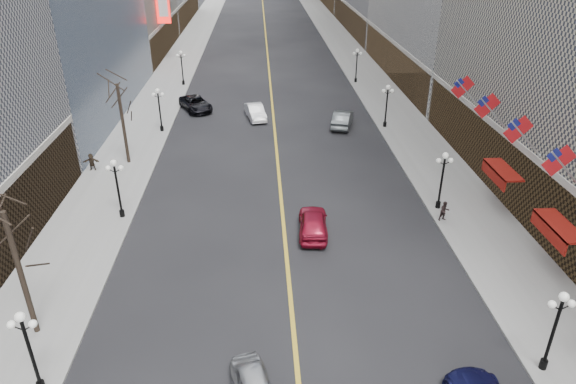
{
  "coord_description": "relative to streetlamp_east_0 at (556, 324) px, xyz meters",
  "views": [
    {
      "loc": [
        -1.46,
        -3.38,
        18.99
      ],
      "look_at": [
        -0.35,
        16.42,
        8.8
      ],
      "focal_mm": 32.0,
      "sensor_mm": 36.0,
      "label": 1
    }
  ],
  "objects": [
    {
      "name": "car_sb_mid",
      "position": [
        -9.8,
        13.14,
        -2.06
      ],
      "size": [
        2.34,
        5.05,
        1.68
      ],
      "primitive_type": "imported",
      "rotation": [
        0.0,
        0.0,
        3.07
      ],
      "color": "maroon",
      "rests_on": "ground"
    },
    {
      "name": "flag_5",
      "position": [
        3.51,
        23.0,
        4.39
      ],
      "size": [
        2.87,
        0.12,
        2.87
      ],
      "color": "#B2B2B7",
      "rests_on": "ground"
    },
    {
      "name": "tree_west_far",
      "position": [
        -25.3,
        26.0,
        3.34
      ],
      "size": [
        3.6,
        3.6,
        7.92
      ],
      "color": "#2D231C",
      "rests_on": "sidewalk_west"
    },
    {
      "name": "streetlamp_east_1",
      "position": [
        0.0,
        16.0,
        0.0
      ],
      "size": [
        1.26,
        0.44,
        4.52
      ],
      "color": "black",
      "rests_on": "sidewalk_east"
    },
    {
      "name": "flag_2",
      "position": [
        3.51,
        8.0,
        4.39
      ],
      "size": [
        2.87,
        0.12,
        2.87
      ],
      "color": "#B2B2B7",
      "rests_on": "ground"
    },
    {
      "name": "streetlamp_west_1",
      "position": [
        -23.6,
        16.0,
        0.0
      ],
      "size": [
        1.26,
        0.44,
        4.52
      ],
      "color": "black",
      "rests_on": "sidewalk_west"
    },
    {
      "name": "awning_b",
      "position": [
        4.3,
        8.0,
        0.18
      ],
      "size": [
        1.4,
        4.0,
        0.93
      ],
      "color": "maroon",
      "rests_on": "ground"
    },
    {
      "name": "ped_west_far",
      "position": [
        -28.08,
        24.44,
        -1.99
      ],
      "size": [
        1.43,
        0.44,
        1.53
      ],
      "primitive_type": "imported",
      "rotation": [
        0.0,
        0.0,
        0.02
      ],
      "color": "black",
      "rests_on": "sidewalk_west"
    },
    {
      "name": "sidewalk_east",
      "position": [
        2.2,
        56.0,
        -2.83
      ],
      "size": [
        6.0,
        230.0,
        0.15
      ],
      "primitive_type": "cube",
      "color": "gray",
      "rests_on": "ground"
    },
    {
      "name": "car_nb_mid",
      "position": [
        -13.8,
        37.72,
        -2.11
      ],
      "size": [
        2.61,
        5.07,
        1.59
      ],
      "primitive_type": "imported",
      "rotation": [
        0.0,
        0.0,
        0.2
      ],
      "color": "white",
      "rests_on": "ground"
    },
    {
      "name": "flag_3",
      "position": [
        3.51,
        13.0,
        4.39
      ],
      "size": [
        2.87,
        0.12,
        2.87
      ],
      "color": "#B2B2B7",
      "rests_on": "ground"
    },
    {
      "name": "streetlamp_west_3",
      "position": [
        -23.6,
        52.0,
        0.0
      ],
      "size": [
        1.26,
        0.44,
        4.52
      ],
      "color": "black",
      "rests_on": "sidewalk_west"
    },
    {
      "name": "flag_4",
      "position": [
        3.51,
        18.0,
        4.39
      ],
      "size": [
        2.87,
        0.12,
        2.87
      ],
      "color": "#B2B2B7",
      "rests_on": "ground"
    },
    {
      "name": "streetlamp_east_2",
      "position": [
        0.0,
        34.0,
        0.0
      ],
      "size": [
        1.26,
        0.44,
        4.52
      ],
      "color": "black",
      "rests_on": "sidewalk_east"
    },
    {
      "name": "ped_east_walk",
      "position": [
        -0.2,
        14.11,
        -2.0
      ],
      "size": [
        0.81,
        0.56,
        1.51
      ],
      "primitive_type": "imported",
      "rotation": [
        0.0,
        0.0,
        0.23
      ],
      "color": "black",
      "rests_on": "sidewalk_east"
    },
    {
      "name": "tree_west_near",
      "position": [
        -25.3,
        4.0,
        3.34
      ],
      "size": [
        3.6,
        3.6,
        7.92
      ],
      "color": "#2D231C",
      "rests_on": "sidewalk_west"
    },
    {
      "name": "streetlamp_west_2",
      "position": [
        -23.6,
        34.0,
        0.0
      ],
      "size": [
        1.26,
        0.44,
        4.52
      ],
      "color": "black",
      "rests_on": "sidewalk_west"
    },
    {
      "name": "awning_c",
      "position": [
        4.3,
        16.0,
        0.18
      ],
      "size": [
        1.4,
        4.0,
        0.93
      ],
      "color": "maroon",
      "rests_on": "ground"
    },
    {
      "name": "streetlamp_east_3",
      "position": [
        0.0,
        52.0,
        0.0
      ],
      "size": [
        1.26,
        0.44,
        4.52
      ],
      "color": "black",
      "rests_on": "sidewalk_east"
    },
    {
      "name": "streetlamp_east_0",
      "position": [
        0.0,
        0.0,
        0.0
      ],
      "size": [
        1.26,
        0.44,
        4.52
      ],
      "color": "black",
      "rests_on": "sidewalk_east"
    },
    {
      "name": "car_nb_far",
      "position": [
        -20.8,
        41.17,
        -2.1
      ],
      "size": [
        4.79,
        6.33,
        1.6
      ],
      "primitive_type": "imported",
      "rotation": [
        0.0,
        0.0,
        0.43
      ],
      "color": "black",
      "rests_on": "ground"
    },
    {
      "name": "sidewalk_west",
      "position": [
        -25.8,
        56.0,
        -2.83
      ],
      "size": [
        6.0,
        230.0,
        0.15
      ],
      "primitive_type": "cube",
      "color": "gray",
      "rests_on": "ground"
    },
    {
      "name": "lane_line",
      "position": [
        -11.8,
        66.0,
        -2.89
      ],
      "size": [
        0.25,
        200.0,
        0.02
      ],
      "primitive_type": "cube",
      "color": "gold",
      "rests_on": "ground"
    },
    {
      "name": "streetlamp_west_0",
      "position": [
        -23.6,
        0.0,
        0.0
      ],
      "size": [
        1.26,
        0.44,
        4.52
      ],
      "color": "black",
      "rests_on": "sidewalk_west"
    },
    {
      "name": "car_sb_far",
      "position": [
        -4.48,
        34.68,
        -2.04
      ],
      "size": [
        3.19,
        5.52,
        1.72
      ],
      "primitive_type": "imported",
      "rotation": [
        0.0,
        0.0,
        2.86
      ],
      "color": "#4A5052",
      "rests_on": "ground"
    }
  ]
}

